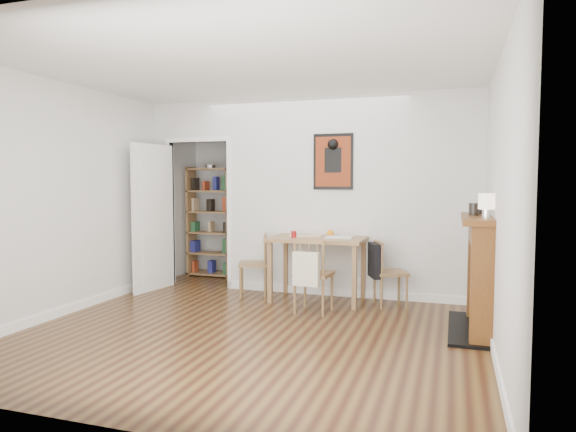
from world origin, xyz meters
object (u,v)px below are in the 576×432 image
(fireplace, at_px, (480,270))
(ceramic_jar_b, at_px, (480,209))
(chair_front, at_px, (313,274))
(orange_fruit, at_px, (330,233))
(notebook, at_px, (339,237))
(mantel_lamp, at_px, (487,203))
(ceramic_jar_a, at_px, (474,209))
(chair_left, at_px, (253,265))
(red_glass, at_px, (294,234))
(bookshelf, at_px, (211,222))
(dining_table, at_px, (318,245))
(chair_right, at_px, (389,272))

(fireplace, distance_m, ceramic_jar_b, 0.69)
(chair_front, relative_size, orange_fruit, 10.03)
(chair_front, distance_m, notebook, 0.72)
(mantel_lamp, height_order, ceramic_jar_a, mantel_lamp)
(fireplace, height_order, ceramic_jar_a, ceramic_jar_a)
(chair_left, xyz_separation_m, ceramic_jar_a, (2.68, -0.72, 0.81))
(chair_front, distance_m, ceramic_jar_a, 1.88)
(red_glass, relative_size, ceramic_jar_b, 0.77)
(bookshelf, height_order, ceramic_jar_a, bookshelf)
(red_glass, relative_size, orange_fruit, 0.97)
(notebook, height_order, mantel_lamp, mantel_lamp)
(dining_table, bearing_deg, bookshelf, 151.55)
(dining_table, xyz_separation_m, chair_front, (0.10, -0.58, -0.27))
(chair_front, relative_size, fireplace, 0.69)
(chair_front, xyz_separation_m, fireplace, (1.78, -0.19, 0.18))
(chair_left, xyz_separation_m, notebook, (1.15, -0.00, 0.40))
(mantel_lamp, bearing_deg, bookshelf, 150.84)
(chair_right, height_order, chair_front, chair_front)
(bookshelf, height_order, fireplace, bookshelf)
(red_glass, bearing_deg, notebook, 13.32)
(chair_left, distance_m, orange_fruit, 1.10)
(bookshelf, distance_m, ceramic_jar_a, 4.25)
(bookshelf, relative_size, ceramic_jar_a, 13.89)
(mantel_lamp, relative_size, ceramic_jar_b, 2.15)
(chair_front, height_order, bookshelf, bookshelf)
(bookshelf, bearing_deg, red_glass, -34.86)
(mantel_lamp, bearing_deg, fireplace, 93.77)
(bookshelf, bearing_deg, ceramic_jar_a, -25.23)
(fireplace, xyz_separation_m, ceramic_jar_b, (-0.00, 0.35, 0.60))
(chair_left, bearing_deg, mantel_lamp, -21.74)
(orange_fruit, xyz_separation_m, mantel_lamp, (1.77, -1.22, 0.46))
(ceramic_jar_a, height_order, ceramic_jar_b, ceramic_jar_a)
(chair_left, bearing_deg, fireplace, -15.92)
(chair_left, relative_size, chair_front, 0.95)
(chair_right, distance_m, ceramic_jar_b, 1.34)
(dining_table, xyz_separation_m, fireplace, (1.88, -0.77, -0.09))
(ceramic_jar_a, bearing_deg, chair_left, 164.96)
(chair_right, height_order, ceramic_jar_a, ceramic_jar_a)
(notebook, height_order, ceramic_jar_b, ceramic_jar_b)
(chair_left, relative_size, red_glass, 9.85)
(bookshelf, distance_m, ceramic_jar_b, 4.20)
(notebook, bearing_deg, mantel_lamp, -34.13)
(dining_table, xyz_separation_m, ceramic_jar_a, (1.80, -0.71, 0.52))
(orange_fruit, bearing_deg, chair_left, -173.23)
(chair_front, relative_size, ceramic_jar_b, 8.04)
(fireplace, bearing_deg, chair_right, 142.35)
(chair_front, relative_size, bookshelf, 0.50)
(chair_front, distance_m, mantel_lamp, 2.06)
(chair_left, bearing_deg, ceramic_jar_b, -8.97)
(fireplace, distance_m, red_glass, 2.26)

